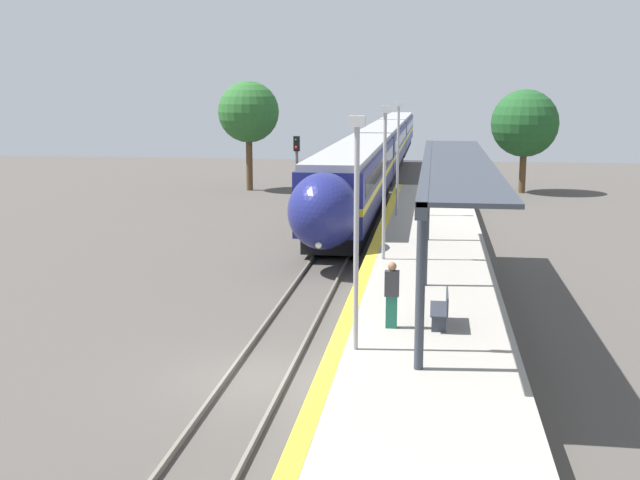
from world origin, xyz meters
TOP-DOWN VIEW (x-y plane):
  - ground_plane at (0.00, 0.00)m, footprint 120.00×120.00m
  - rail_left at (-0.72, 0.00)m, footprint 0.08×90.00m
  - rail_right at (0.72, 0.00)m, footprint 0.08×90.00m
  - train at (0.00, 45.78)m, footprint 2.82×71.86m
  - platform_right at (3.93, 0.00)m, footprint 4.40×64.00m
  - platform_bench at (4.38, 1.81)m, footprint 0.44×1.49m
  - person_waiting at (3.12, 1.46)m, footprint 0.36×0.22m
  - railway_signal at (-2.30, 19.03)m, footprint 0.28×0.28m
  - lamppost_near at (2.39, -0.35)m, footprint 0.36×0.20m
  - lamppost_mid at (2.39, 9.67)m, footprint 0.36×0.20m
  - lamppost_far at (2.39, 19.69)m, footprint 0.36×0.20m
  - station_canopy at (4.44, 6.02)m, footprint 2.02×18.01m
  - background_tree_left at (-8.43, 35.51)m, footprint 4.12×4.12m
  - background_tree_right at (9.95, 36.72)m, footprint 4.44×4.44m

SIDE VIEW (x-z plane):
  - ground_plane at x=0.00m, z-range 0.00..0.00m
  - rail_left at x=-0.72m, z-range 0.00..0.15m
  - rail_right at x=0.72m, z-range 0.00..0.15m
  - platform_right at x=3.93m, z-range 0.00..0.98m
  - platform_bench at x=4.38m, z-range 1.00..1.89m
  - person_waiting at x=3.12m, z-range 1.01..2.70m
  - train at x=0.00m, z-range 0.29..4.27m
  - railway_signal at x=-2.30m, z-range 0.50..5.21m
  - lamppost_near at x=2.39m, z-range 1.36..6.70m
  - lamppost_mid at x=2.39m, z-range 1.36..6.70m
  - lamppost_far at x=2.39m, z-range 1.36..6.70m
  - station_canopy at x=4.44m, z-range 2.65..6.48m
  - background_tree_right at x=9.95m, z-range 1.18..8.03m
  - background_tree_left at x=-8.43m, z-range 1.60..8.98m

